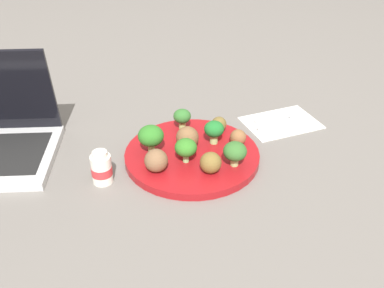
{
  "coord_description": "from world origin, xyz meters",
  "views": [
    {
      "loc": [
        -0.36,
        -0.68,
        0.53
      ],
      "look_at": [
        0.0,
        0.0,
        0.04
      ],
      "focal_mm": 41.67,
      "sensor_mm": 36.0,
      "label": 1
    }
  ],
  "objects_px": {
    "broccoli_floret_mid_left": "(214,130)",
    "broccoli_floret_front_left": "(186,148)",
    "broccoli_floret_back_right": "(182,117)",
    "napkin": "(281,122)",
    "meatball_center": "(211,162)",
    "meatball_mid_right": "(219,124)",
    "meatball_back_right": "(238,137)",
    "meatball_mid_left": "(189,137)",
    "fork": "(280,117)",
    "broccoli_floret_mid_right": "(151,136)",
    "yogurt_bottle": "(102,168)",
    "knife": "(288,123)",
    "meatball_near_rim": "(156,161)",
    "broccoli_floret_front_right": "(235,152)",
    "plate": "(192,155)"
  },
  "relations": [
    {
      "from": "broccoli_floret_back_right",
      "to": "knife",
      "type": "relative_size",
      "value": 0.33
    },
    {
      "from": "broccoli_floret_mid_left",
      "to": "broccoli_floret_front_left",
      "type": "bearing_deg",
      "value": -157.46
    },
    {
      "from": "broccoli_floret_front_left",
      "to": "yogurt_bottle",
      "type": "bearing_deg",
      "value": 167.99
    },
    {
      "from": "meatball_center",
      "to": "meatball_back_right",
      "type": "bearing_deg",
      "value": 30.81
    },
    {
      "from": "broccoli_floret_mid_left",
      "to": "broccoli_floret_mid_right",
      "type": "distance_m",
      "value": 0.14
    },
    {
      "from": "meatball_near_rim",
      "to": "knife",
      "type": "relative_size",
      "value": 0.32
    },
    {
      "from": "meatball_mid_left",
      "to": "meatball_center",
      "type": "bearing_deg",
      "value": -91.27
    },
    {
      "from": "meatball_center",
      "to": "meatball_back_right",
      "type": "height_order",
      "value": "meatball_center"
    },
    {
      "from": "fork",
      "to": "yogurt_bottle",
      "type": "xyz_separation_m",
      "value": [
        -0.46,
        -0.04,
        0.02
      ]
    },
    {
      "from": "fork",
      "to": "yogurt_bottle",
      "type": "height_order",
      "value": "yogurt_bottle"
    },
    {
      "from": "yogurt_bottle",
      "to": "meatball_mid_left",
      "type": "bearing_deg",
      "value": 3.02
    },
    {
      "from": "yogurt_bottle",
      "to": "broccoli_floret_front_left",
      "type": "bearing_deg",
      "value": -12.01
    },
    {
      "from": "broccoli_floret_mid_left",
      "to": "knife",
      "type": "height_order",
      "value": "broccoli_floret_mid_left"
    },
    {
      "from": "broccoli_floret_front_left",
      "to": "meatball_center",
      "type": "distance_m",
      "value": 0.06
    },
    {
      "from": "plate",
      "to": "broccoli_floret_front_right",
      "type": "distance_m",
      "value": 0.1
    },
    {
      "from": "meatball_mid_right",
      "to": "fork",
      "type": "height_order",
      "value": "meatball_mid_right"
    },
    {
      "from": "knife",
      "to": "meatball_mid_right",
      "type": "bearing_deg",
      "value": 168.35
    },
    {
      "from": "napkin",
      "to": "knife",
      "type": "relative_size",
      "value": 1.17
    },
    {
      "from": "fork",
      "to": "broccoli_floret_front_left",
      "type": "bearing_deg",
      "value": -165.71
    },
    {
      "from": "meatball_near_rim",
      "to": "meatball_center",
      "type": "bearing_deg",
      "value": -29.72
    },
    {
      "from": "meatball_near_rim",
      "to": "broccoli_floret_back_right",
      "type": "bearing_deg",
      "value": 45.98
    },
    {
      "from": "broccoli_floret_front_right",
      "to": "meatball_mid_left",
      "type": "relative_size",
      "value": 1.07
    },
    {
      "from": "plate",
      "to": "meatball_back_right",
      "type": "bearing_deg",
      "value": -10.29
    },
    {
      "from": "broccoli_floret_mid_right",
      "to": "yogurt_bottle",
      "type": "relative_size",
      "value": 0.89
    },
    {
      "from": "meatball_back_right",
      "to": "meatball_mid_right",
      "type": "relative_size",
      "value": 1.02
    },
    {
      "from": "napkin",
      "to": "broccoli_floret_mid_right",
      "type": "bearing_deg",
      "value": 178.99
    },
    {
      "from": "broccoli_floret_front_left",
      "to": "meatball_mid_left",
      "type": "height_order",
      "value": "broccoli_floret_front_left"
    },
    {
      "from": "meatball_near_rim",
      "to": "fork",
      "type": "distance_m",
      "value": 0.37
    },
    {
      "from": "meatball_back_right",
      "to": "broccoli_floret_front_right",
      "type": "bearing_deg",
      "value": -127.71
    },
    {
      "from": "broccoli_floret_front_right",
      "to": "meatball_mid_left",
      "type": "distance_m",
      "value": 0.11
    },
    {
      "from": "meatball_near_rim",
      "to": "broccoli_floret_mid_left",
      "type": "bearing_deg",
      "value": 13.51
    },
    {
      "from": "meatball_back_right",
      "to": "broccoli_floret_front_left",
      "type": "bearing_deg",
      "value": -177.4
    },
    {
      "from": "meatball_mid_left",
      "to": "fork",
      "type": "distance_m",
      "value": 0.27
    },
    {
      "from": "broccoli_floret_back_right",
      "to": "fork",
      "type": "distance_m",
      "value": 0.25
    },
    {
      "from": "meatball_near_rim",
      "to": "meatball_back_right",
      "type": "bearing_deg",
      "value": 1.93
    },
    {
      "from": "broccoli_floret_front_left",
      "to": "meatball_center",
      "type": "xyz_separation_m",
      "value": [
        0.03,
        -0.05,
        -0.01
      ]
    },
    {
      "from": "plate",
      "to": "meatball_near_rim",
      "type": "relative_size",
      "value": 6.08
    },
    {
      "from": "broccoli_floret_front_left",
      "to": "meatball_mid_left",
      "type": "relative_size",
      "value": 1.06
    },
    {
      "from": "napkin",
      "to": "fork",
      "type": "xyz_separation_m",
      "value": [
        0.01,
        0.02,
        0.0
      ]
    },
    {
      "from": "plate",
      "to": "broccoli_floret_mid_left",
      "type": "height_order",
      "value": "broccoli_floret_mid_left"
    },
    {
      "from": "broccoli_floret_front_right",
      "to": "broccoli_floret_front_left",
      "type": "bearing_deg",
      "value": 145.04
    },
    {
      "from": "meatball_mid_left",
      "to": "meatball_near_rim",
      "type": "height_order",
      "value": "meatball_mid_left"
    },
    {
      "from": "meatball_mid_left",
      "to": "yogurt_bottle",
      "type": "bearing_deg",
      "value": -176.98
    },
    {
      "from": "broccoli_floret_back_right",
      "to": "napkin",
      "type": "distance_m",
      "value": 0.24
    },
    {
      "from": "broccoli_floret_front_right",
      "to": "yogurt_bottle",
      "type": "bearing_deg",
      "value": 159.6
    },
    {
      "from": "broccoli_floret_mid_left",
      "to": "broccoli_floret_back_right",
      "type": "xyz_separation_m",
      "value": [
        -0.03,
        0.08,
        -0.0
      ]
    },
    {
      "from": "broccoli_floret_front_left",
      "to": "meatball_near_rim",
      "type": "xyz_separation_m",
      "value": [
        -0.06,
        -0.0,
        -0.01
      ]
    },
    {
      "from": "meatball_center",
      "to": "meatball_mid_right",
      "type": "height_order",
      "value": "meatball_center"
    },
    {
      "from": "meatball_near_rim",
      "to": "broccoli_floret_front_left",
      "type": "bearing_deg",
      "value": 0.62
    },
    {
      "from": "meatball_center",
      "to": "broccoli_floret_front_left",
      "type": "bearing_deg",
      "value": 117.39
    }
  ]
}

